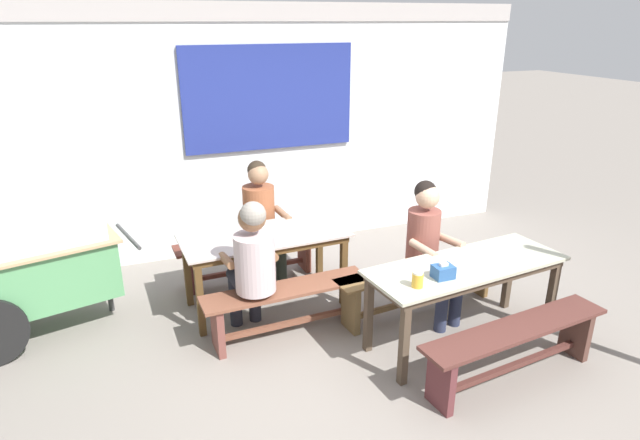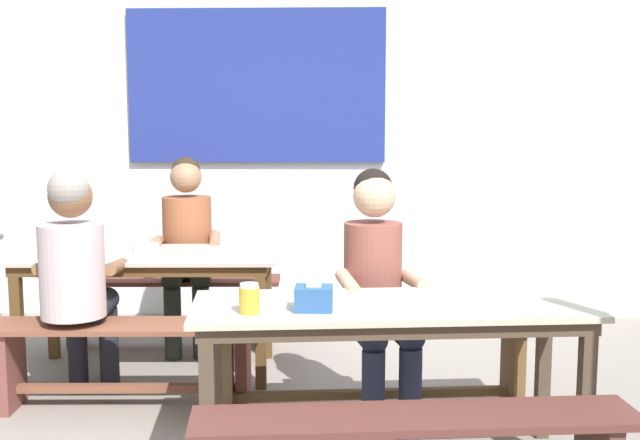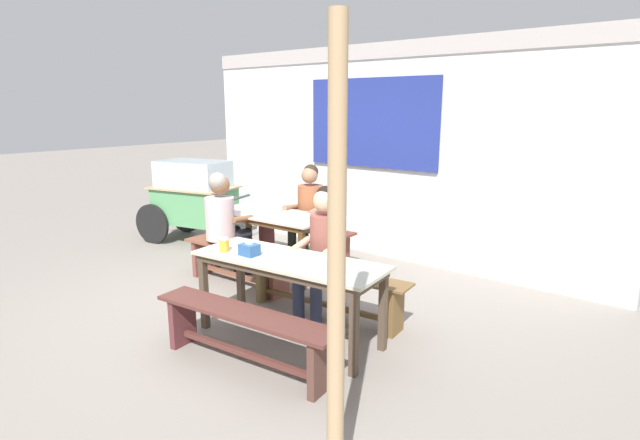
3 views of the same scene
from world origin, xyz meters
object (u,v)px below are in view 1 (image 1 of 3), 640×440
Objects in this scene: person_left_back_turned at (252,261)px; condiment_jar at (418,279)px; dining_table_near at (466,272)px; bench_near_back at (420,282)px; bench_far_back at (248,252)px; soup_bowl at (257,229)px; person_center_facing at (261,214)px; dining_table_far at (264,242)px; tissue_box at (443,271)px; bench_near_front at (515,343)px; person_right_near_table at (429,242)px; food_cart at (38,255)px; bench_far_front at (287,304)px.

person_left_back_turned is 10.27× the size of condiment_jar.
dining_table_near reaches higher than bench_near_back.
bench_far_back is 9.76× the size of soup_bowl.
person_center_facing is 10.32× the size of condiment_jar.
bench_near_back is at bearing -25.55° from dining_table_far.
soup_bowl is at bearing 126.78° from tissue_box.
bench_near_front is 1.17m from person_right_near_table.
soup_bowl is at bearing 149.47° from person_right_near_table.
bench_near_back is 1.18m from bench_near_front.
person_left_back_turned is (1.68, -0.83, 0.03)m from food_cart.
food_cart is (-1.93, 0.30, 0.06)m from dining_table_far.
food_cart is 13.62× the size of condiment_jar.
bench_near_front is at bearing -30.27° from condiment_jar.
food_cart is at bearing -173.42° from person_center_facing.
dining_table_far is 0.94× the size of bench_near_front.
person_right_near_table reaches higher than person_left_back_turned.
condiment_jar is at bearing -71.12° from person_center_facing.
bench_near_front is (1.42, -1.21, 0.01)m from bench_far_front.
bench_far_front is (0.03, -0.59, -0.35)m from dining_table_far.
condiment_jar is (-0.53, -0.79, 0.50)m from bench_near_back.
tissue_box is 1.82m from soup_bowl.
dining_table_far is 0.15m from soup_bowl.
dining_table_far is at bearing 128.73° from bench_near_front.
dining_table_far reaches higher than bench_far_front.
tissue_box is 1.26× the size of condiment_jar.
bench_far_back is at bearing 92.46° from bench_far_front.
bench_near_back is 1.07m from condiment_jar.
person_left_back_turned reaches higher than soup_bowl.
condiment_jar is (1.04, -0.89, 0.06)m from person_left_back_turned.
condiment_jar is (0.81, -2.00, 0.49)m from bench_far_back.
bench_far_front is 9.51× the size of soup_bowl.
person_right_near_table is at bearing 66.04° from tissue_box.
person_left_back_turned reaches higher than bench_far_front.
dining_table_far reaches higher than bench_near_back.
dining_table_far is 1.95m from food_cart.
bench_far_back is 1.19× the size of person_left_back_turned.
person_center_facing and person_right_near_table have the same top height.
tissue_box is at bearing -110.24° from bench_near_back.
bench_near_front is (0.06, -0.58, -0.34)m from dining_table_near.
food_cart is 1.32× the size of person_right_near_table.
food_cart reaches higher than bench_far_front.
dining_table_far is at bearing -8.78° from food_cart.
condiment_jar is (0.76, -0.83, 0.49)m from bench_far_front.
person_center_facing reaches higher than condiment_jar.
person_center_facing is (-1.20, 1.16, 0.44)m from bench_near_back.
food_cart is 1.87m from person_left_back_turned.
bench_near_back is at bearing -42.17° from bench_far_back.
tissue_box is at bearing 131.65° from bench_near_front.
bench_near_front is 13.36× the size of condiment_jar.
bench_far_back is at bearing 137.83° from bench_near_back.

